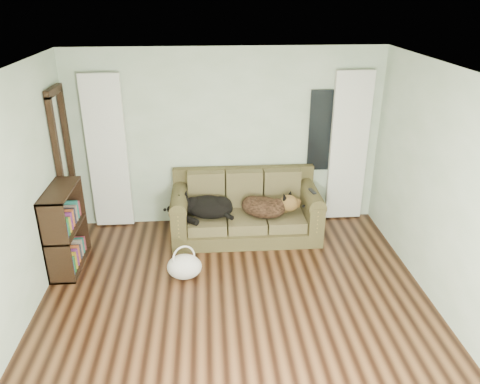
{
  "coord_description": "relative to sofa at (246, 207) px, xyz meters",
  "views": [
    {
      "loc": [
        -0.27,
        -4.02,
        3.32
      ],
      "look_at": [
        0.13,
        1.6,
        0.85
      ],
      "focal_mm": 35.0,
      "sensor_mm": 36.0,
      "label": 1
    }
  ],
  "objects": [
    {
      "name": "tv_remote",
      "position": [
        0.91,
        -0.15,
        0.28
      ],
      "size": [
        0.08,
        0.19,
        0.02
      ],
      "primitive_type": "cube",
      "rotation": [
        0.0,
        0.0,
        0.18
      ],
      "color": "black",
      "rests_on": "sofa"
    },
    {
      "name": "dog_shepherd",
      "position": [
        0.28,
        -0.1,
        0.04
      ],
      "size": [
        0.81,
        0.73,
        0.29
      ],
      "primitive_type": "ellipsoid",
      "rotation": [
        0.0,
        0.0,
        2.66
      ],
      "color": "black",
      "rests_on": "sofa"
    },
    {
      "name": "sofa",
      "position": [
        0.0,
        0.0,
        0.0
      ],
      "size": [
        2.08,
        0.9,
        0.85
      ],
      "primitive_type": "cube",
      "color": "#332A17",
      "rests_on": "floor"
    },
    {
      "name": "tote_bag",
      "position": [
        -0.85,
        -1.05,
        -0.29
      ],
      "size": [
        0.46,
        0.37,
        0.31
      ],
      "primitive_type": "ellipsoid",
      "rotation": [
        0.0,
        0.0,
        0.09
      ],
      "color": "silver",
      "rests_on": "floor"
    },
    {
      "name": "floor",
      "position": [
        -0.24,
        -1.98,
        -0.45
      ],
      "size": [
        5.0,
        5.0,
        0.0
      ],
      "primitive_type": "plane",
      "color": "black",
      "rests_on": "ground"
    },
    {
      "name": "wall_right",
      "position": [
        2.01,
        -1.98,
        0.85
      ],
      "size": [
        0.04,
        5.0,
        2.6
      ],
      "primitive_type": "cube",
      "color": "beige",
      "rests_on": "ground"
    },
    {
      "name": "window_pane",
      "position": [
        1.21,
        0.5,
        0.95
      ],
      "size": [
        0.5,
        0.03,
        1.2
      ],
      "primitive_type": "cube",
      "color": "black",
      "rests_on": "wall_back"
    },
    {
      "name": "door_casing",
      "position": [
        -2.44,
        0.07,
        0.6
      ],
      "size": [
        0.07,
        0.6,
        2.1
      ],
      "primitive_type": "cube",
      "color": "black",
      "rests_on": "ground"
    },
    {
      "name": "bookshelf",
      "position": [
        -2.33,
        -0.66,
        0.05
      ],
      "size": [
        0.39,
        0.88,
        1.08
      ],
      "primitive_type": "cube",
      "rotation": [
        0.0,
        0.0,
        0.08
      ],
      "color": "black",
      "rests_on": "floor"
    },
    {
      "name": "ceiling",
      "position": [
        -0.24,
        -1.98,
        2.15
      ],
      "size": [
        5.0,
        5.0,
        0.0
      ],
      "primitive_type": "plane",
      "color": "white",
      "rests_on": "ground"
    },
    {
      "name": "wall_back",
      "position": [
        -0.24,
        0.52,
        0.85
      ],
      "size": [
        4.5,
        0.04,
        2.6
      ],
      "primitive_type": "cube",
      "color": "beige",
      "rests_on": "ground"
    },
    {
      "name": "curtain_left",
      "position": [
        -1.94,
        0.44,
        0.7
      ],
      "size": [
        0.55,
        0.08,
        2.25
      ],
      "primitive_type": "cube",
      "color": "silver",
      "rests_on": "ground"
    },
    {
      "name": "dog_black_lab",
      "position": [
        -0.57,
        -0.06,
        0.03
      ],
      "size": [
        0.81,
        0.67,
        0.3
      ],
      "primitive_type": "ellipsoid",
      "rotation": [
        0.0,
        0.0,
        -0.29
      ],
      "color": "black",
      "rests_on": "sofa"
    },
    {
      "name": "curtain_right",
      "position": [
        1.56,
        0.44,
        0.7
      ],
      "size": [
        0.55,
        0.08,
        2.25
      ],
      "primitive_type": "cube",
      "color": "silver",
      "rests_on": "ground"
    }
  ]
}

